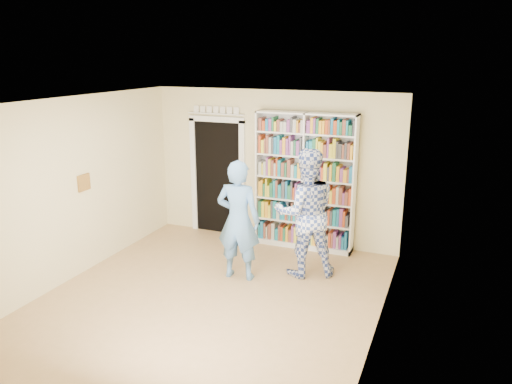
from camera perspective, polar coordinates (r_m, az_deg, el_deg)
floor at (r=7.13m, az=-5.10°, el=-11.97°), size 5.00×5.00×0.00m
ceiling at (r=6.36m, az=-5.68°, el=10.19°), size 5.00×5.00×0.00m
wall_back at (r=8.84m, az=2.06°, el=2.86°), size 4.50×0.00×4.50m
wall_left at (r=7.88m, az=-20.09°, el=0.35°), size 0.00×5.00×5.00m
wall_right at (r=5.97m, az=14.26°, el=-3.85°), size 0.00×5.00×5.00m
bookshelf at (r=8.54m, az=5.63°, el=1.25°), size 1.71×0.32×2.36m
doorway at (r=9.28m, az=-4.40°, el=2.35°), size 1.10×0.08×2.43m
wall_art at (r=8.00m, az=-19.07°, el=1.03°), size 0.03×0.25×0.25m
man_blue at (r=7.39m, az=-2.03°, el=-3.25°), size 0.69×0.48×1.82m
man_plaid at (r=7.51m, az=5.69°, el=-2.39°), size 1.19×1.10×1.96m
paper_sheet at (r=7.33m, az=5.77°, el=-2.97°), size 0.20×0.03×0.29m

